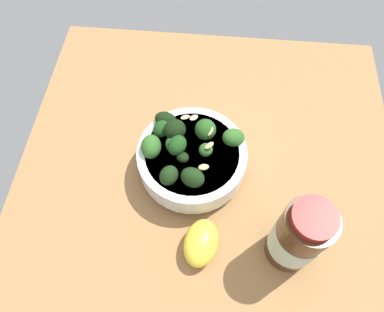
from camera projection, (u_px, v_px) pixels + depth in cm
name	position (u px, v px, depth cm)	size (l,w,h in cm)	color
ground_plane	(206.00, 175.00, 69.69)	(71.72, 71.72, 4.40)	#996D42
bowl_of_broccoli	(190.00, 154.00, 64.29)	(19.65, 19.42, 10.36)	white
lemon_wedge	(201.00, 243.00, 58.63)	(8.11, 5.56, 4.69)	yellow
bottle_tall	(298.00, 237.00, 53.77)	(7.68, 7.68, 16.59)	#472814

